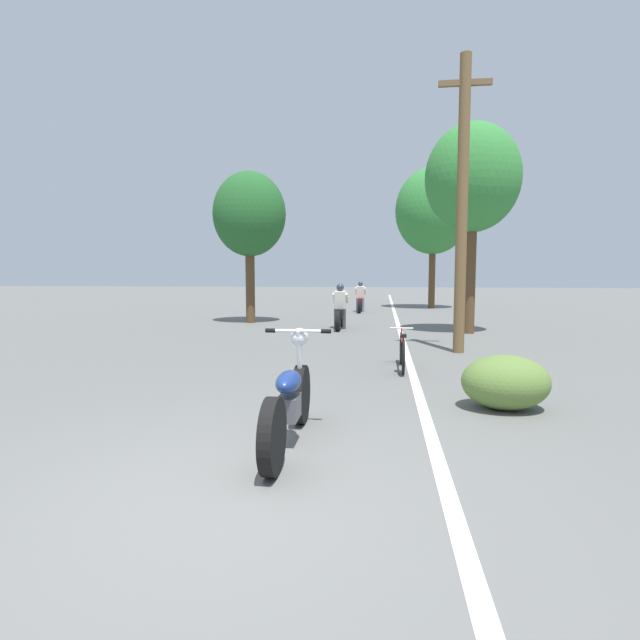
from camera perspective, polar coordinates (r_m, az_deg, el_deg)
name	(u,v)px	position (r m, az deg, el deg)	size (l,w,h in m)	color
ground_plane	(229,493)	(4.25, -10.36, -18.82)	(120.00, 120.00, 0.00)	#60605E
lane_stripe_edge	(398,325)	(16.93, 8.93, -0.58)	(0.14, 48.00, 0.01)	white
utility_pole	(462,203)	(11.37, 15.94, 12.78)	(1.10, 0.24, 6.31)	brown
roadside_tree_right_near	(473,179)	(15.26, 17.04, 15.11)	(2.66, 2.40, 5.96)	#513A23
roadside_tree_right_far	(433,211)	(25.61, 12.82, 12.05)	(3.69, 3.32, 6.92)	#513A23
roadside_tree_left	(249,215)	(17.82, -8.08, 11.77)	(2.54, 2.28, 5.24)	#513A23
roadside_bush	(505,382)	(6.83, 20.43, -6.67)	(1.10, 0.88, 0.70)	#5B7A38
motorcycle_foreground	(290,401)	(5.13, -3.49, -9.20)	(0.73, 2.18, 1.12)	black
motorcycle_rider_lead	(340,312)	(15.64, 2.31, 0.95)	(0.50, 2.01, 1.42)	black
motorcycle_rider_far	(360,300)	(22.62, 4.63, 2.24)	(0.50, 2.17, 1.37)	black
bicycle_parked	(402,351)	(9.19, 9.38, -3.50)	(0.44, 1.66, 0.71)	black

